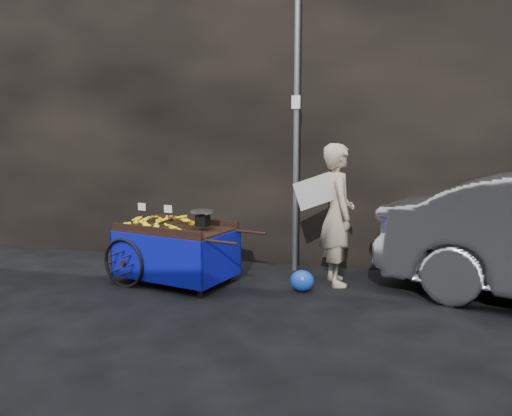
# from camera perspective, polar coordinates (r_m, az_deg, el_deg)

# --- Properties ---
(ground) EXTENTS (80.00, 80.00, 0.00)m
(ground) POSITION_cam_1_polar(r_m,az_deg,el_deg) (6.20, -0.54, -9.95)
(ground) COLOR black
(ground) RESTS_ON ground
(building_wall) EXTENTS (13.50, 2.00, 5.00)m
(building_wall) POSITION_cam_1_polar(r_m,az_deg,el_deg) (8.38, 6.91, 12.01)
(building_wall) COLOR black
(building_wall) RESTS_ON ground
(street_pole) EXTENTS (0.12, 0.10, 4.00)m
(street_pole) POSITION_cam_1_polar(r_m,az_deg,el_deg) (7.09, 4.62, 8.77)
(street_pole) COLOR slate
(street_pole) RESTS_ON ground
(banana_cart) EXTENTS (2.12, 1.31, 1.07)m
(banana_cart) POSITION_cam_1_polar(r_m,az_deg,el_deg) (6.69, -9.44, -2.87)
(banana_cart) COLOR black
(banana_cart) RESTS_ON ground
(vendor) EXTENTS (0.86, 0.78, 1.84)m
(vendor) POSITION_cam_1_polar(r_m,az_deg,el_deg) (6.57, 9.26, -0.73)
(vendor) COLOR tan
(vendor) RESTS_ON ground
(plastic_bag) EXTENTS (0.30, 0.24, 0.27)m
(plastic_bag) POSITION_cam_1_polar(r_m,az_deg,el_deg) (6.34, 5.29, -8.28)
(plastic_bag) COLOR #173EAD
(plastic_bag) RESTS_ON ground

